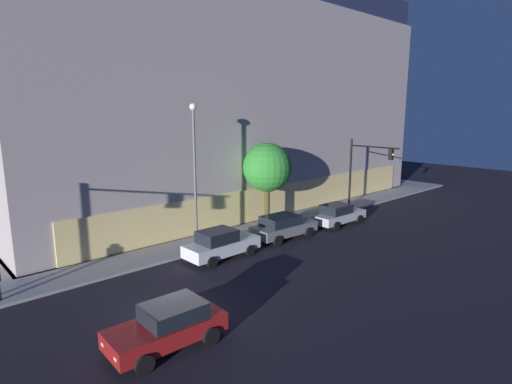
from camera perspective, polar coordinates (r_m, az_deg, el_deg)
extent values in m
plane|color=black|center=(18.42, -11.36, -16.95)|extent=(120.00, 120.00, 0.00)
cube|color=#4C4C51|center=(44.71, -9.01, 0.00)|extent=(39.98, 27.54, 0.15)
cube|color=#FDDD8C|center=(34.27, 3.38, -0.94)|extent=(35.62, 0.60, 2.59)
cube|color=#AD9E9D|center=(43.89, -9.37, 11.38)|extent=(39.58, 27.14, 17.51)
cube|color=#232947|center=(45.07, -9.81, 24.16)|extent=(38.79, 26.60, 2.44)
cylinder|color=black|center=(37.45, 13.02, 2.57)|extent=(0.18, 0.18, 6.12)
cylinder|color=black|center=(35.91, 16.16, 6.05)|extent=(0.18, 4.56, 0.12)
cube|color=black|center=(35.14, 18.32, 5.01)|extent=(0.32, 0.32, 0.90)
sphere|color=yellow|center=(35.05, 18.57, 4.98)|extent=(0.18, 0.18, 0.18)
cylinder|color=#5C5C5C|center=(25.66, -8.49, 1.68)|extent=(0.16, 0.16, 8.59)
sphere|color=#F9EFC6|center=(25.32, -8.78, 11.65)|extent=(0.44, 0.44, 0.44)
cylinder|color=#4D401E|center=(30.79, 1.55, -1.96)|extent=(0.40, 0.40, 2.96)
sphere|color=#2F8B2F|center=(30.26, 1.58, 3.46)|extent=(3.63, 3.63, 3.63)
cube|color=maroon|center=(16.28, -12.42, -18.28)|extent=(4.37, 2.01, 0.67)
cube|color=black|center=(16.11, -11.47, -15.99)|extent=(2.24, 1.76, 0.61)
cube|color=#F9F4CC|center=(15.10, -18.87, -21.17)|extent=(0.13, 0.20, 0.12)
cube|color=#F9F4CC|center=(16.02, -20.48, -19.28)|extent=(0.13, 0.20, 0.12)
cylinder|color=black|center=(15.23, -15.32, -22.15)|extent=(0.70, 0.26, 0.69)
cylinder|color=black|center=(16.72, -18.27, -19.08)|extent=(0.70, 0.26, 0.69)
cylinder|color=black|center=(16.33, -6.32, -19.33)|extent=(0.70, 0.26, 0.69)
cylinder|color=black|center=(17.73, -9.92, -16.82)|extent=(0.70, 0.26, 0.69)
cube|color=silver|center=(24.72, -4.76, -7.59)|extent=(4.71, 1.87, 0.72)
cube|color=black|center=(24.29, -5.44, -6.16)|extent=(2.18, 1.65, 0.71)
cube|color=#F9F4CC|center=(26.51, -1.61, -6.25)|extent=(0.12, 0.20, 0.12)
cube|color=#F9F4CC|center=(25.75, 0.00, -6.77)|extent=(0.12, 0.20, 0.12)
cylinder|color=black|center=(26.36, -3.50, -7.19)|extent=(0.66, 0.25, 0.65)
cylinder|color=black|center=(25.08, -0.84, -8.14)|extent=(0.66, 0.25, 0.65)
cylinder|color=black|center=(24.71, -8.72, -8.57)|extent=(0.66, 0.25, 0.65)
cylinder|color=black|center=(23.34, -6.17, -9.71)|extent=(0.66, 0.25, 0.65)
cube|color=slate|center=(28.35, 3.92, -5.11)|extent=(4.84, 2.11, 0.67)
cube|color=black|center=(27.93, 3.41, -3.96)|extent=(2.59, 1.83, 0.64)
cube|color=#F9F4CC|center=(30.33, 6.36, -4.07)|extent=(0.13, 0.20, 0.12)
cube|color=#F9F4CC|center=(29.58, 7.97, -4.50)|extent=(0.13, 0.20, 0.12)
cylinder|color=black|center=(30.09, 4.69, -4.83)|extent=(0.71, 0.27, 0.70)
cylinder|color=black|center=(28.82, 7.37, -5.60)|extent=(0.71, 0.27, 0.70)
cylinder|color=black|center=(28.17, 0.38, -5.91)|extent=(0.71, 0.27, 0.70)
cylinder|color=black|center=(26.81, 3.04, -6.82)|extent=(0.71, 0.27, 0.70)
cube|color=#B7BABF|center=(32.34, 11.44, -3.34)|extent=(4.75, 1.88, 0.64)
cube|color=black|center=(31.91, 11.10, -2.31)|extent=(2.26, 1.67, 0.67)
cube|color=#F9F4CC|center=(34.48, 13.03, -2.50)|extent=(0.12, 0.20, 0.12)
cube|color=#F9F4CC|center=(33.88, 14.53, -2.81)|extent=(0.12, 0.20, 0.12)
cylinder|color=black|center=(34.09, 11.68, -3.15)|extent=(0.66, 0.25, 0.65)
cylinder|color=black|center=(33.08, 14.21, -3.71)|extent=(0.66, 0.25, 0.65)
cylinder|color=black|center=(31.85, 8.51, -4.06)|extent=(0.66, 0.25, 0.65)
cylinder|color=black|center=(30.76, 11.12, -4.69)|extent=(0.66, 0.25, 0.65)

